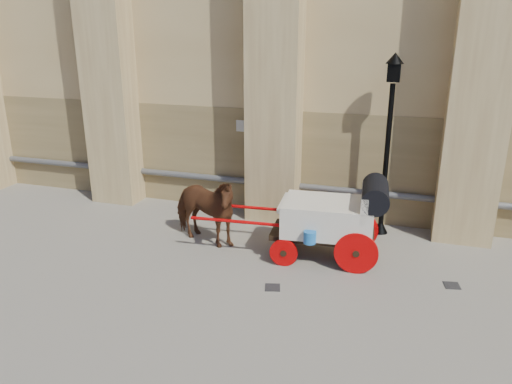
% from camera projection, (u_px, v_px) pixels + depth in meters
% --- Properties ---
extents(ground, '(90.00, 90.00, 0.00)m').
position_uv_depth(ground, '(273.00, 281.00, 10.75)').
color(ground, slate).
rests_on(ground, ground).
extents(horse, '(2.34, 1.57, 1.81)m').
position_uv_depth(horse, '(203.00, 209.00, 12.31)').
color(horse, brown).
rests_on(horse, ground).
extents(carriage, '(4.57, 1.71, 1.96)m').
position_uv_depth(carriage, '(335.00, 216.00, 11.47)').
color(carriage, black).
rests_on(carriage, ground).
extents(street_lamp, '(0.43, 0.43, 4.61)m').
position_uv_depth(street_lamp, '(388.00, 141.00, 12.44)').
color(street_lamp, black).
rests_on(street_lamp, ground).
extents(drain_grate_near, '(0.39, 0.39, 0.01)m').
position_uv_depth(drain_grate_near, '(273.00, 287.00, 10.48)').
color(drain_grate_near, black).
rests_on(drain_grate_near, ground).
extents(drain_grate_far, '(0.37, 0.37, 0.01)m').
position_uv_depth(drain_grate_far, '(452.00, 285.00, 10.56)').
color(drain_grate_far, black).
rests_on(drain_grate_far, ground).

